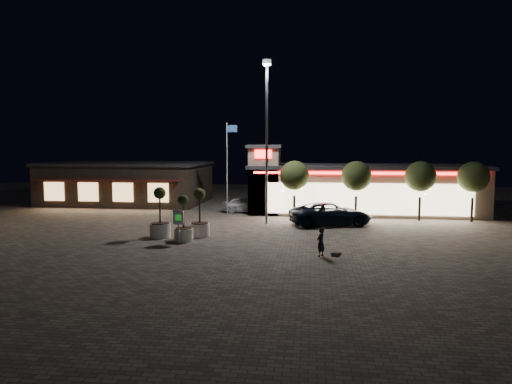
# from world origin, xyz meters

# --- Properties ---
(ground) EXTENTS (90.00, 90.00, 0.00)m
(ground) POSITION_xyz_m (0.00, 0.00, 0.00)
(ground) COLOR #72695C
(ground) RESTS_ON ground
(retail_building) EXTENTS (20.40, 8.40, 6.10)m
(retail_building) POSITION_xyz_m (9.51, 15.82, 2.21)
(retail_building) COLOR gray
(retail_building) RESTS_ON ground
(restaurant_building) EXTENTS (16.40, 11.00, 4.30)m
(restaurant_building) POSITION_xyz_m (-14.00, 19.97, 2.16)
(restaurant_building) COLOR #382D23
(restaurant_building) RESTS_ON ground
(floodlight_pole) EXTENTS (0.60, 0.40, 12.38)m
(floodlight_pole) POSITION_xyz_m (2.00, 8.00, 7.02)
(floodlight_pole) COLOR gray
(floodlight_pole) RESTS_ON ground
(flagpole) EXTENTS (0.95, 0.10, 8.00)m
(flagpole) POSITION_xyz_m (-1.90, 13.00, 4.74)
(flagpole) COLOR white
(flagpole) RESTS_ON ground
(string_tree_a) EXTENTS (2.42, 2.42, 4.79)m
(string_tree_a) POSITION_xyz_m (4.00, 11.00, 3.56)
(string_tree_a) COLOR #332319
(string_tree_a) RESTS_ON ground
(string_tree_b) EXTENTS (2.42, 2.42, 4.79)m
(string_tree_b) POSITION_xyz_m (9.00, 11.00, 3.56)
(string_tree_b) COLOR #332319
(string_tree_b) RESTS_ON ground
(string_tree_c) EXTENTS (2.42, 2.42, 4.79)m
(string_tree_c) POSITION_xyz_m (14.00, 11.00, 3.56)
(string_tree_c) COLOR #332319
(string_tree_c) RESTS_ON ground
(string_tree_d) EXTENTS (2.42, 2.42, 4.79)m
(string_tree_d) POSITION_xyz_m (18.00, 11.00, 3.56)
(string_tree_d) COLOR #332319
(string_tree_d) RESTS_ON ground
(pickup_truck) EXTENTS (6.74, 4.50, 1.72)m
(pickup_truck) POSITION_xyz_m (6.87, 8.04, 0.86)
(pickup_truck) COLOR black
(pickup_truck) RESTS_ON ground
(white_sedan) EXTENTS (4.07, 1.69, 1.38)m
(white_sedan) POSITION_xyz_m (-0.57, 14.00, 0.69)
(white_sedan) COLOR silver
(white_sedan) RESTS_ON ground
(pedestrian) EXTENTS (0.62, 0.68, 1.56)m
(pedestrian) POSITION_xyz_m (5.95, -2.05, 0.78)
(pedestrian) COLOR black
(pedestrian) RESTS_ON ground
(dog) EXTENTS (0.53, 0.33, 0.29)m
(dog) POSITION_xyz_m (6.78, -2.74, 0.28)
(dog) COLOR #59514C
(dog) RESTS_ON ground
(planter_left) EXTENTS (1.35, 1.35, 3.31)m
(planter_left) POSITION_xyz_m (-4.37, 1.93, 1.02)
(planter_left) COLOR white
(planter_left) RESTS_ON ground
(planter_mid) EXTENTS (1.19, 1.19, 2.93)m
(planter_mid) POSITION_xyz_m (-2.51, 0.94, 0.91)
(planter_mid) COLOR white
(planter_mid) RESTS_ON ground
(planter_right) EXTENTS (1.30, 1.30, 3.20)m
(planter_right) POSITION_xyz_m (-1.88, 2.55, 0.99)
(planter_right) COLOR white
(planter_right) RESTS_ON ground
(valet_sign) EXTENTS (0.68, 0.14, 2.05)m
(valet_sign) POSITION_xyz_m (-2.62, 0.19, 1.44)
(valet_sign) COLOR gray
(valet_sign) RESTS_ON ground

